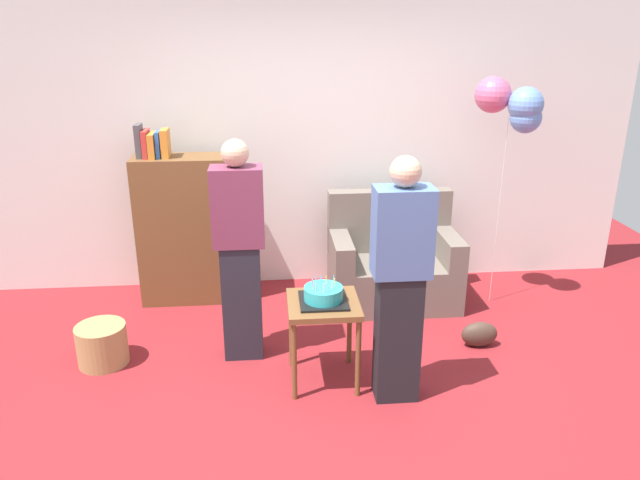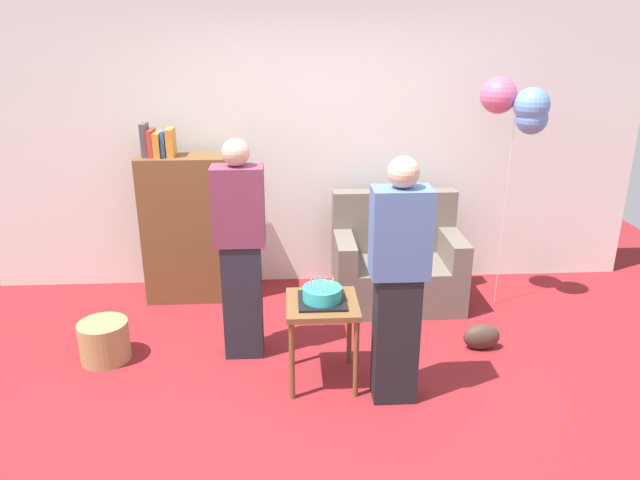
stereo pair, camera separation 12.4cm
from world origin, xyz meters
TOP-DOWN VIEW (x-y plane):
  - ground_plane at (0.00, 0.00)m, footprint 8.00×8.00m
  - wall_back at (0.00, 2.05)m, footprint 6.00×0.10m
  - couch at (0.69, 1.48)m, footprint 1.10×0.70m
  - bookshelf at (-1.12, 1.67)m, footprint 0.80×0.36m
  - side_table at (-0.04, 0.24)m, footprint 0.48×0.48m
  - birthday_cake at (-0.04, 0.24)m, footprint 0.32×0.32m
  - person_blowing_candles at (-0.60, 0.64)m, footprint 0.36×0.22m
  - person_holding_cake at (0.42, 0.01)m, footprint 0.36×0.22m
  - wicker_basket at (-1.63, 0.61)m, footprint 0.36×0.36m
  - handbag at (1.20, 0.59)m, footprint 0.28×0.14m
  - balloon_bunch at (1.58, 1.35)m, footprint 0.51×0.43m

SIDE VIEW (x-z plane):
  - ground_plane at x=0.00m, z-range 0.00..0.00m
  - handbag at x=1.20m, z-range 0.00..0.20m
  - wicker_basket at x=-1.63m, z-range 0.00..0.30m
  - couch at x=0.69m, z-range -0.14..0.82m
  - side_table at x=-0.04m, z-range 0.21..0.81m
  - birthday_cake at x=-0.04m, z-range 0.57..0.74m
  - bookshelf at x=-1.12m, z-range -0.12..1.46m
  - person_blowing_candles at x=-0.60m, z-range 0.02..1.65m
  - person_holding_cake at x=0.42m, z-range 0.02..1.65m
  - wall_back at x=0.00m, z-range 0.00..2.70m
  - balloon_bunch at x=1.58m, z-range 0.77..2.72m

